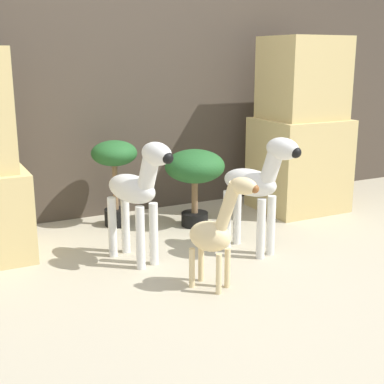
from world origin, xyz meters
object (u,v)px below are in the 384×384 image
potted_palm_front (195,171)px  zebra_right (257,183)px  giraffe_figurine (216,230)px  zebra_left (138,190)px  potted_palm_back (115,164)px

potted_palm_front → zebra_right: bearing=-82.8°
giraffe_figurine → zebra_left: bearing=113.2°
giraffe_figurine → potted_palm_back: giraffe_figurine is taller
zebra_left → potted_palm_back: zebra_left is taller
giraffe_figurine → potted_palm_front: bearing=68.7°
zebra_right → potted_palm_front: bearing=97.2°
potted_palm_front → potted_palm_back: (-0.46, 0.24, 0.04)m
giraffe_figurine → potted_palm_front: size_ratio=1.12×
giraffe_figurine → zebra_right: bearing=36.0°
potted_palm_back → giraffe_figurine: bearing=-85.2°
giraffe_figurine → potted_palm_back: (-0.10, 1.18, 0.12)m
zebra_right → potted_palm_front: size_ratio=1.34×
zebra_left → potted_palm_back: 0.70m
giraffe_figurine → potted_palm_back: 1.19m
zebra_left → zebra_right: bearing=-13.9°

